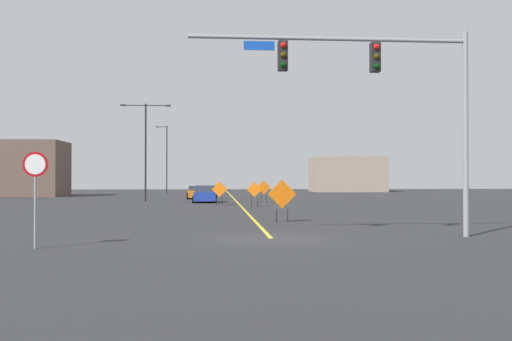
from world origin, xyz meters
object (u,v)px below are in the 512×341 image
stop_sign (35,181)px  construction_sign_right_lane (220,190)px  construction_sign_right_shoulder (282,196)px  construction_sign_median_near (264,189)px  street_lamp_near_right (146,143)px  car_orange_passing (197,193)px  construction_sign_median_far (255,191)px  street_lamp_mid_right (166,157)px  traffic_signal_assembly (380,81)px  construction_sign_left_shoulder (219,188)px  car_blue_distant (205,194)px

stop_sign → construction_sign_right_lane: size_ratio=1.57×
construction_sign_right_shoulder → construction_sign_median_near: construction_sign_right_shoulder is taller
street_lamp_near_right → construction_sign_right_lane: size_ratio=4.74×
street_lamp_near_right → car_orange_passing: bearing=57.0°
construction_sign_median_far → street_lamp_mid_right: bearing=104.2°
traffic_signal_assembly → street_lamp_mid_right: street_lamp_mid_right is taller
stop_sign → street_lamp_near_right: 33.70m
street_lamp_near_right → construction_sign_right_lane: street_lamp_near_right is taller
street_lamp_mid_right → construction_sign_right_lane: street_lamp_mid_right is taller
street_lamp_near_right → construction_sign_right_lane: (6.60, -7.23, -4.10)m
construction_sign_left_shoulder → car_blue_distant: size_ratio=0.47×
stop_sign → construction_sign_median_near: size_ratio=1.53×
construction_sign_median_far → construction_sign_left_shoulder: 13.85m
street_lamp_near_right → car_blue_distant: 7.27m
stop_sign → car_orange_passing: size_ratio=0.74×
construction_sign_left_shoulder → construction_sign_median_near: bearing=-61.8°
construction_sign_right_lane → car_blue_distant: bearing=102.6°
stop_sign → construction_sign_right_shoulder: (8.67, 9.43, -0.78)m
stop_sign → construction_sign_median_near: 32.03m
stop_sign → construction_sign_right_shoulder: bearing=47.4°
traffic_signal_assembly → car_orange_passing: bearing=101.5°
street_lamp_mid_right → construction_sign_left_shoulder: size_ratio=5.31×
construction_sign_median_far → construction_sign_left_shoulder: size_ratio=1.03×
street_lamp_near_right → car_orange_passing: (4.40, 6.79, -4.65)m
traffic_signal_assembly → car_blue_distant: 30.59m
construction_sign_left_shoulder → construction_sign_right_shoulder: bearing=-84.3°
traffic_signal_assembly → car_orange_passing: size_ratio=2.57×
street_lamp_mid_right → construction_sign_median_far: 40.47m
street_lamp_mid_right → street_lamp_near_right: bearing=-88.7°
street_lamp_mid_right → traffic_signal_assembly: bearing=-78.1°
street_lamp_near_right → street_lamp_mid_right: bearing=91.3°
stop_sign → car_blue_distant: size_ratio=0.77×
traffic_signal_assembly → car_blue_distant: bearing=102.9°
street_lamp_mid_right → construction_sign_right_shoulder: street_lamp_mid_right is taller
construction_sign_left_shoulder → construction_sign_median_far: bearing=-79.6°
construction_sign_median_far → car_blue_distant: (-3.79, 7.80, -0.47)m
car_orange_passing → street_lamp_mid_right: bearing=102.7°
construction_sign_right_shoulder → car_blue_distant: (-4.08, 22.33, -0.57)m
traffic_signal_assembly → construction_sign_left_shoulder: 35.95m
construction_sign_right_shoulder → street_lamp_near_right: bearing=111.4°
construction_sign_right_lane → construction_sign_median_near: size_ratio=0.97×
street_lamp_near_right → construction_sign_right_lane: 10.61m
construction_sign_median_near → construction_sign_right_shoulder: bearing=-92.7°
street_lamp_mid_right → car_orange_passing: (5.09, -22.68, -4.59)m
car_orange_passing → stop_sign: bearing=-95.1°
street_lamp_mid_right → car_blue_distant: size_ratio=2.50×
construction_sign_right_lane → construction_sign_median_far: size_ratio=1.00×
traffic_signal_assembly → construction_sign_left_shoulder: size_ratio=5.63×
traffic_signal_assembly → car_orange_passing: 39.09m
construction_sign_right_shoulder → construction_sign_median_far: size_ratio=1.11×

